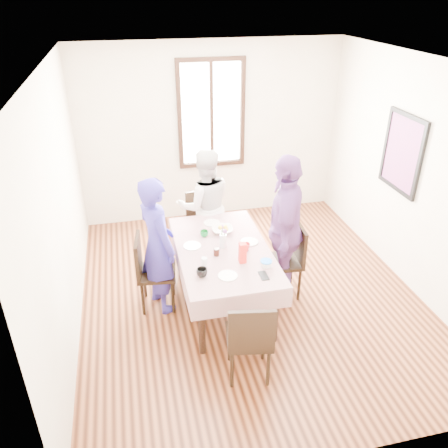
# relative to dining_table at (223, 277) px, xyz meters

# --- Properties ---
(ground) EXTENTS (4.50, 4.50, 0.00)m
(ground) POSITION_rel_dining_table_xyz_m (0.36, 0.13, -0.38)
(ground) COLOR black
(ground) RESTS_ON ground
(back_wall) EXTENTS (4.00, 0.00, 4.00)m
(back_wall) POSITION_rel_dining_table_xyz_m (0.36, 2.38, 0.98)
(back_wall) COLOR beige
(back_wall) RESTS_ON ground
(right_wall) EXTENTS (0.00, 4.50, 4.50)m
(right_wall) POSITION_rel_dining_table_xyz_m (2.36, 0.13, 0.98)
(right_wall) COLOR beige
(right_wall) RESTS_ON ground
(window_frame) EXTENTS (1.02, 0.06, 1.62)m
(window_frame) POSITION_rel_dining_table_xyz_m (0.36, 2.36, 1.27)
(window_frame) COLOR black
(window_frame) RESTS_ON back_wall
(window_pane) EXTENTS (0.90, 0.02, 1.50)m
(window_pane) POSITION_rel_dining_table_xyz_m (0.36, 2.37, 1.27)
(window_pane) COLOR white
(window_pane) RESTS_ON back_wall
(art_poster) EXTENTS (0.04, 0.76, 0.96)m
(art_poster) POSITION_rel_dining_table_xyz_m (2.34, 0.43, 1.18)
(art_poster) COLOR red
(art_poster) RESTS_ON right_wall
(dining_table) EXTENTS (0.89, 1.60, 0.75)m
(dining_table) POSITION_rel_dining_table_xyz_m (0.00, 0.00, 0.00)
(dining_table) COLOR black
(dining_table) RESTS_ON ground
(tablecloth) EXTENTS (1.01, 1.72, 0.01)m
(tablecloth) POSITION_rel_dining_table_xyz_m (0.00, 0.00, 0.38)
(tablecloth) COLOR #530615
(tablecloth) RESTS_ON dining_table
(chair_left) EXTENTS (0.47, 0.47, 0.91)m
(chair_left) POSITION_rel_dining_table_xyz_m (-0.74, 0.15, 0.08)
(chair_left) COLOR black
(chair_left) RESTS_ON ground
(chair_right) EXTENTS (0.45, 0.45, 0.91)m
(chair_right) POSITION_rel_dining_table_xyz_m (0.74, 0.05, 0.08)
(chair_right) COLOR black
(chair_right) RESTS_ON ground
(chair_far) EXTENTS (0.47, 0.47, 0.91)m
(chair_far) POSITION_rel_dining_table_xyz_m (0.00, 1.10, 0.08)
(chair_far) COLOR black
(chair_far) RESTS_ON ground
(chair_near) EXTENTS (0.49, 0.49, 0.91)m
(chair_near) POSITION_rel_dining_table_xyz_m (0.00, -1.10, 0.08)
(chair_near) COLOR black
(chair_near) RESTS_ON ground
(person_left) EXTENTS (0.58, 0.69, 1.62)m
(person_left) POSITION_rel_dining_table_xyz_m (-0.72, 0.15, 0.44)
(person_left) COLOR navy
(person_left) RESTS_ON ground
(person_far) EXTENTS (0.76, 0.59, 1.56)m
(person_far) POSITION_rel_dining_table_xyz_m (0.00, 1.08, 0.40)
(person_far) COLOR beige
(person_far) RESTS_ON ground
(person_right) EXTENTS (0.80, 1.14, 1.79)m
(person_right) POSITION_rel_dining_table_xyz_m (0.72, 0.05, 0.52)
(person_right) COLOR #6A3C7C
(person_right) RESTS_ON ground
(mug_black) EXTENTS (0.11, 0.11, 0.09)m
(mug_black) POSITION_rel_dining_table_xyz_m (-0.32, -0.47, 0.43)
(mug_black) COLOR black
(mug_black) RESTS_ON tablecloth
(mug_flag) EXTENTS (0.11, 0.11, 0.09)m
(mug_flag) POSITION_rel_dining_table_xyz_m (0.24, -0.09, 0.43)
(mug_flag) COLOR red
(mug_flag) RESTS_ON tablecloth
(mug_green) EXTENTS (0.10, 0.10, 0.07)m
(mug_green) POSITION_rel_dining_table_xyz_m (-0.15, 0.32, 0.42)
(mug_green) COLOR #0C7226
(mug_green) RESTS_ON tablecloth
(serving_bowl) EXTENTS (0.27, 0.27, 0.06)m
(serving_bowl) POSITION_rel_dining_table_xyz_m (0.07, 0.37, 0.42)
(serving_bowl) COLOR white
(serving_bowl) RESTS_ON tablecloth
(juice_carton) EXTENTS (0.07, 0.07, 0.23)m
(juice_carton) POSITION_rel_dining_table_xyz_m (0.14, -0.31, 0.50)
(juice_carton) COLOR red
(juice_carton) RESTS_ON tablecloth
(butter_tub) EXTENTS (0.11, 0.11, 0.06)m
(butter_tub) POSITION_rel_dining_table_xyz_m (0.36, -0.44, 0.41)
(butter_tub) COLOR white
(butter_tub) RESTS_ON tablecloth
(jam_jar) EXTENTS (0.06, 0.06, 0.09)m
(jam_jar) POSITION_rel_dining_table_xyz_m (-0.10, -0.12, 0.43)
(jam_jar) COLOR black
(jam_jar) RESTS_ON tablecloth
(drinking_glass) EXTENTS (0.06, 0.06, 0.09)m
(drinking_glass) POSITION_rel_dining_table_xyz_m (-0.26, -0.28, 0.43)
(drinking_glass) COLOR silver
(drinking_glass) RESTS_ON tablecloth
(smartphone) EXTENTS (0.08, 0.16, 0.01)m
(smartphone) POSITION_rel_dining_table_xyz_m (0.28, -0.61, 0.39)
(smartphone) COLOR black
(smartphone) RESTS_ON tablecloth
(flower_vase) EXTENTS (0.08, 0.08, 0.16)m
(flower_vase) POSITION_rel_dining_table_xyz_m (0.01, 0.04, 0.47)
(flower_vase) COLOR silver
(flower_vase) RESTS_ON tablecloth
(plate_left) EXTENTS (0.20, 0.20, 0.01)m
(plate_left) POSITION_rel_dining_table_xyz_m (-0.33, 0.13, 0.39)
(plate_left) COLOR white
(plate_left) RESTS_ON tablecloth
(plate_right) EXTENTS (0.20, 0.20, 0.01)m
(plate_right) POSITION_rel_dining_table_xyz_m (0.33, 0.07, 0.39)
(plate_right) COLOR white
(plate_right) RESTS_ON tablecloth
(plate_far) EXTENTS (0.20, 0.20, 0.01)m
(plate_far) POSITION_rel_dining_table_xyz_m (0.00, 0.61, 0.39)
(plate_far) COLOR white
(plate_far) RESTS_ON tablecloth
(plate_near) EXTENTS (0.20, 0.20, 0.01)m
(plate_near) POSITION_rel_dining_table_xyz_m (-0.07, -0.53, 0.39)
(plate_near) COLOR white
(plate_near) RESTS_ON tablecloth
(butter_lid) EXTENTS (0.12, 0.12, 0.01)m
(butter_lid) POSITION_rel_dining_table_xyz_m (0.36, -0.44, 0.45)
(butter_lid) COLOR blue
(butter_lid) RESTS_ON butter_tub
(flower_bunch) EXTENTS (0.09, 0.09, 0.10)m
(flower_bunch) POSITION_rel_dining_table_xyz_m (0.01, 0.04, 0.59)
(flower_bunch) COLOR yellow
(flower_bunch) RESTS_ON flower_vase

